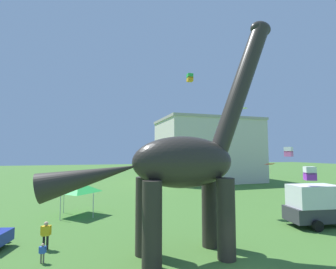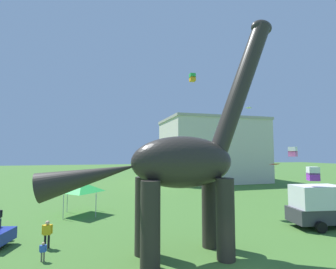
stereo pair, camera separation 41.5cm
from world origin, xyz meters
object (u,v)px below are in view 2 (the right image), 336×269
kite_high_left (293,152)px  parked_box_truck (325,205)px  dinosaur_sculpture (182,162)px  person_vendor_side (47,232)px  kite_far_right (249,108)px  kite_far_left (275,164)px  person_far_spectator (43,250)px  festival_canopy_tent (81,187)px  kite_high_right (313,174)px  kite_mid_center (192,78)px

kite_high_left → parked_box_truck: bearing=-114.5°
dinosaur_sculpture → person_vendor_side: dinosaur_sculpture is taller
kite_far_right → kite_far_left: (5.63, 2.00, -7.94)m
parked_box_truck → kite_far_left: bearing=70.4°
parked_box_truck → kite_far_left: (8.46, 15.79, 2.40)m
person_far_spectator → person_vendor_side: person_vendor_side is taller
parked_box_truck → kite_high_left: kite_high_left is taller
festival_canopy_tent → kite_high_right: bearing=-29.9°
parked_box_truck → person_far_spectator: (-19.75, -0.69, -1.05)m
kite_far_right → kite_high_right: 16.91m
dinosaur_sculpture → parked_box_truck: size_ratio=2.46×
festival_canopy_tent → kite_high_left: (21.27, -3.22, 3.31)m
festival_canopy_tent → kite_high_right: size_ratio=3.08×
person_vendor_side → kite_far_left: (28.38, 14.58, 3.06)m
parked_box_truck → person_vendor_side: bearing=-174.9°
parked_box_truck → festival_canopy_tent: bearing=162.2°
dinosaur_sculpture → kite_mid_center: (4.89, 10.65, 8.55)m
person_far_spectator → kite_high_right: kite_high_right is taller
kite_high_right → kite_far_right: bearing=72.9°
person_vendor_side → kite_mid_center: bearing=-50.1°
kite_far_left → kite_high_right: kite_high_right is taller
festival_canopy_tent → dinosaur_sculpture: bearing=-62.0°
kite_mid_center → kite_far_right: bearing=27.0°
person_far_spectator → person_vendor_side: (-0.17, 1.91, 0.38)m
kite_high_right → kite_high_left: bearing=56.6°
kite_high_left → person_far_spectator: bearing=-163.4°
kite_far_right → kite_far_left: size_ratio=0.58×
kite_mid_center → kite_high_left: bearing=-13.5°
dinosaur_sculpture → kite_high_left: bearing=42.4°
kite_high_right → person_far_spectator: bearing=-179.5°
kite_far_left → kite_high_left: bearing=-120.3°
parked_box_truck → kite_mid_center: kite_mid_center is taller
kite_high_left → kite_far_left: 11.50m
person_far_spectator → kite_high_left: (22.49, 6.68, 5.25)m
dinosaur_sculpture → kite_far_right: dinosaur_sculpture is taller
kite_far_left → kite_far_right: bearing=-160.4°
kite_far_right → kite_high_left: kite_far_right is taller
parked_box_truck → festival_canopy_tent: size_ratio=1.86×
person_vendor_side → kite_high_left: kite_high_left is taller
person_vendor_side → kite_far_right: (22.75, 12.57, 11.01)m
kite_far_right → kite_high_left: bearing=-90.8°
kite_far_left → kite_high_right: (-10.03, -16.33, 0.12)m
dinosaur_sculpture → parked_box_truck: (12.48, 2.17, -3.55)m
kite_mid_center → kite_far_right: (10.43, 5.31, -1.76)m
kite_high_left → kite_far_right: bearing=89.2°
person_vendor_side → kite_far_left: size_ratio=1.06×
kite_high_right → festival_canopy_tent: bearing=150.1°
person_vendor_side → kite_mid_center: size_ratio=1.96×
person_far_spectator → kite_mid_center: (12.16, 9.17, 13.15)m
kite_mid_center → person_far_spectator: bearing=-143.0°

